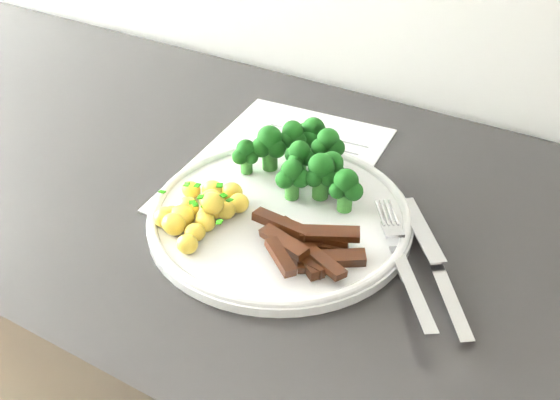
% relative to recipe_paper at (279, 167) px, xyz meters
% --- Properties ---
extents(recipe_paper, '(0.25, 0.33, 0.00)m').
position_rel_recipe_paper_xyz_m(recipe_paper, '(0.00, 0.00, 0.00)').
color(recipe_paper, white).
rests_on(recipe_paper, counter).
extents(plate, '(0.31, 0.31, 0.02)m').
position_rel_recipe_paper_xyz_m(plate, '(0.06, -0.10, 0.01)').
color(plate, white).
rests_on(plate, counter).
extents(broccoli, '(0.18, 0.14, 0.06)m').
position_rel_recipe_paper_xyz_m(broccoli, '(0.05, -0.02, 0.04)').
color(broccoli, '#275F1E').
rests_on(broccoli, plate).
extents(potatoes, '(0.10, 0.12, 0.04)m').
position_rel_recipe_paper_xyz_m(potatoes, '(-0.02, -0.15, 0.02)').
color(potatoes, yellow).
rests_on(potatoes, plate).
extents(beef_strips, '(0.14, 0.10, 0.03)m').
position_rel_recipe_paper_xyz_m(beef_strips, '(0.12, -0.14, 0.02)').
color(beef_strips, black).
rests_on(beef_strips, plate).
extents(fork, '(0.13, 0.18, 0.02)m').
position_rel_recipe_paper_xyz_m(fork, '(0.22, -0.12, 0.02)').
color(fork, '#BBBBC0').
rests_on(fork, plate).
extents(knife, '(0.14, 0.18, 0.02)m').
position_rel_recipe_paper_xyz_m(knife, '(0.25, -0.11, 0.01)').
color(knife, '#BBBBC0').
rests_on(knife, plate).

